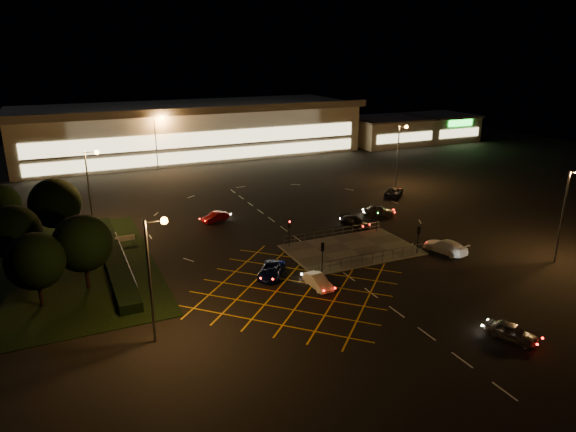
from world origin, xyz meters
name	(u,v)px	position (x,y,z in m)	size (l,w,h in m)	color
ground	(328,247)	(0.00, 0.00, 0.00)	(180.00, 180.00, 0.00)	black
pedestrian_island	(352,250)	(2.00, -2.00, 0.06)	(14.00, 9.00, 0.12)	#4C4944
grass_verge	(64,269)	(-28.00, 6.00, 0.04)	(18.00, 30.00, 0.08)	black
hedge	(113,257)	(-23.00, 6.00, 0.50)	(2.00, 26.00, 1.00)	black
supermarket	(190,129)	(0.00, 61.95, 5.31)	(72.00, 26.50, 10.50)	beige
retail_unit_a	(387,131)	(46.00, 53.97, 3.21)	(18.80, 14.80, 6.35)	beige
retail_unit_b	(440,127)	(62.00, 53.96, 3.22)	(14.80, 14.80, 6.35)	beige
streetlight_sw	(154,263)	(-21.56, -12.00, 6.56)	(1.78, 0.56, 10.03)	slate
streetlight_se	(567,203)	(20.44, -14.00, 6.56)	(1.78, 0.56, 10.03)	slate
streetlight_nw	(91,178)	(-23.56, 18.00, 6.56)	(1.78, 0.56, 10.03)	slate
streetlight_ne	(400,147)	(24.44, 20.00, 6.56)	(1.78, 0.56, 10.03)	slate
streetlight_far_left	(158,136)	(-9.56, 48.00, 6.56)	(1.78, 0.56, 10.03)	slate
streetlight_far_right	(340,122)	(30.44, 50.00, 6.56)	(1.78, 0.56, 10.03)	slate
signal_sw	(322,251)	(-4.00, -5.99, 2.37)	(0.28, 0.30, 3.15)	black
signal_se	(418,234)	(8.00, -5.99, 2.37)	(0.28, 0.30, 3.15)	black
signal_nw	(289,227)	(-4.00, 1.99, 2.37)	(0.28, 0.30, 3.15)	black
signal_ne	(377,214)	(8.00, 1.99, 2.37)	(0.28, 0.30, 3.15)	black
tree_a	(35,261)	(-30.00, -2.00, 4.33)	(5.04, 5.04, 6.86)	black
tree_b	(13,233)	(-32.00, 6.00, 4.64)	(5.40, 5.40, 7.35)	black
tree_c	(55,203)	(-28.00, 14.00, 4.95)	(5.76, 5.76, 7.84)	black
tree_d	(1,204)	(-34.00, 20.00, 4.02)	(4.68, 4.68, 6.37)	black
tree_e	(83,243)	(-26.00, 0.00, 4.64)	(5.40, 5.40, 7.35)	black
car_near_silver	(512,332)	(3.49, -23.39, 0.68)	(1.60, 3.98, 1.35)	silver
car_queue_white	(318,281)	(-5.99, -8.85, 0.63)	(1.34, 3.84, 1.26)	white
car_left_blue	(271,270)	(-9.07, -4.66, 0.64)	(2.12, 4.60, 1.28)	#0D1A50
car_far_dkgrey	(355,222)	(6.68, 5.00, 0.63)	(1.76, 4.34, 1.26)	black
car_right_silver	(379,211)	(12.08, 7.52, 0.71)	(1.67, 4.16, 1.42)	#9A9BA0
car_circ_red	(215,217)	(-9.03, 14.43, 0.62)	(1.32, 3.77, 1.24)	maroon
car_east_grey	(394,192)	(19.92, 14.87, 0.68)	(2.27, 4.93, 1.37)	black
car_approach_white	(445,246)	(11.16, -6.93, 0.74)	(2.08, 5.11, 1.48)	silver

